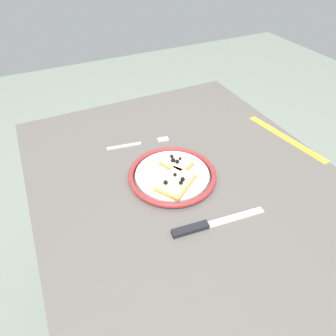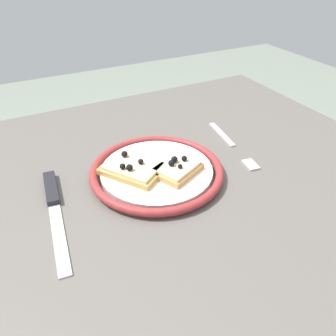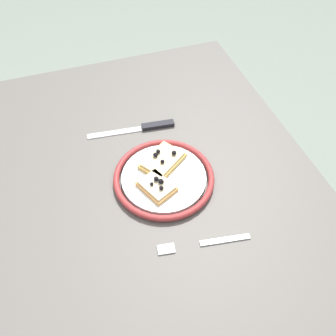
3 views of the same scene
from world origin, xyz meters
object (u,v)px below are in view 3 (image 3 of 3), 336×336
knife (146,127)px  pizza_slice_far (157,186)px  dining_table (147,196)px  pizza_slice_near (163,160)px  fork (203,243)px  plate (164,178)px

knife → pizza_slice_far: bearing=170.4°
dining_table → pizza_slice_near: size_ratio=7.86×
pizza_slice_near → knife: pizza_slice_near is taller
fork → pizza_slice_near: bearing=3.8°
pizza_slice_near → dining_table: bearing=106.5°
pizza_slice_far → knife: (0.21, -0.04, -0.02)m
dining_table → knife: size_ratio=4.23×
pizza_slice_near → knife: 0.14m
fork → plate: bearing=7.9°
dining_table → pizza_slice_near: (0.01, -0.05, 0.11)m
pizza_slice_far → fork: size_ratio=0.50×
pizza_slice_far → dining_table: bearing=12.1°
plate → fork: bearing=-172.1°
dining_table → fork: 0.24m
pizza_slice_far → fork: bearing=-162.0°
fork → knife: bearing=2.5°
pizza_slice_near → plate: bearing=165.3°
dining_table → pizza_slice_near: 0.13m
plate → pizza_slice_far: size_ratio=2.44×
plate → pizza_slice_far: pizza_slice_far is taller
pizza_slice_near → knife: (0.14, 0.00, -0.02)m
pizza_slice_near → fork: 0.23m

